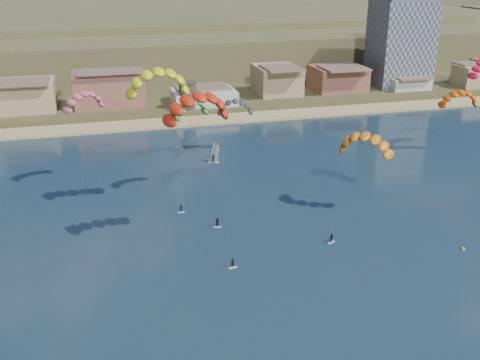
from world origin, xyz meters
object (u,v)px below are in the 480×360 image
object	(u,v)px
kitesurfer_yellow	(158,78)
buoy	(463,249)
windsurfer	(214,157)
apartment_tower	(401,41)
kitesurfer_orange	(366,140)
kitesurfer_red	(197,102)
watchtower	(188,95)
kitesurfer_green	(190,107)

from	to	relation	value
kitesurfer_yellow	buoy	bearing A→B (deg)	-32.56
windsurfer	buoy	xyz separation A→B (m)	(31.39, -53.26, -1.31)
apartment_tower	kitesurfer_orange	bearing A→B (deg)	-122.80
kitesurfer_red	buoy	bearing A→B (deg)	-17.51
windsurfer	buoy	size ratio (longest dim) A/B	6.52
buoy	kitesurfer_red	bearing A→B (deg)	162.49
watchtower	kitesurfer_green	distance (m)	63.73
kitesurfer_orange	kitesurfer_green	size ratio (longest dim) A/B	0.95
kitesurfer_red	buoy	distance (m)	51.02
kitesurfer_orange	watchtower	bearing A→B (deg)	104.55
kitesurfer_orange	buoy	size ratio (longest dim) A/B	29.37
watchtower	buoy	xyz separation A→B (m)	(29.77, -98.16, -6.25)
kitesurfer_yellow	kitesurfer_orange	distance (m)	40.09
kitesurfer_red	buoy	world-z (taller)	kitesurfer_red
kitesurfer_red	windsurfer	bearing A→B (deg)	74.44
kitesurfer_orange	kitesurfer_green	distance (m)	34.76
kitesurfer_green	buoy	bearing A→B (deg)	-42.55
watchtower	kitesurfer_orange	bearing A→B (deg)	-75.45
apartment_tower	kitesurfer_red	world-z (taller)	apartment_tower
watchtower	kitesurfer_red	distance (m)	87.70
buoy	windsurfer	bearing A→B (deg)	120.51
kitesurfer_green	windsurfer	world-z (taller)	kitesurfer_green
windsurfer	kitesurfer_yellow	bearing A→B (deg)	-122.50
kitesurfer_yellow	apartment_tower	bearing A→B (deg)	40.49
kitesurfer_green	kitesurfer_orange	bearing A→B (deg)	-28.93
apartment_tower	kitesurfer_orange	world-z (taller)	apartment_tower
kitesurfer_orange	buoy	distance (m)	25.92
apartment_tower	windsurfer	bearing A→B (deg)	-144.18
kitesurfer_orange	buoy	xyz separation A→B (m)	(9.40, -19.66, -14.03)
kitesurfer_orange	windsurfer	world-z (taller)	kitesurfer_orange
kitesurfer_green	windsurfer	size ratio (longest dim) A/B	4.72
kitesurfer_yellow	buoy	world-z (taller)	kitesurfer_yellow
kitesurfer_red	kitesurfer_orange	world-z (taller)	kitesurfer_red
buoy	watchtower	bearing A→B (deg)	106.87
kitesurfer_green	windsurfer	xyz separation A→B (m)	(8.20, 16.91, -16.95)
kitesurfer_red	watchtower	bearing A→B (deg)	81.47
apartment_tower	buoy	world-z (taller)	apartment_tower
kitesurfer_green	watchtower	bearing A→B (deg)	80.97
kitesurfer_green	buoy	world-z (taller)	kitesurfer_green
apartment_tower	kitesurfer_yellow	xyz separation A→B (m)	(-96.66, -82.51, 7.97)
kitesurfer_red	kitesurfer_green	distance (m)	24.04
kitesurfer_red	kitesurfer_yellow	distance (m)	16.73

